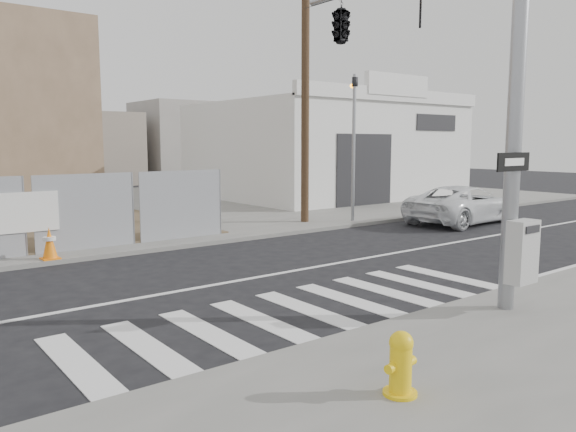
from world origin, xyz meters
TOP-DOWN VIEW (x-y plane):
  - ground at (0.00, 0.00)m, footprint 100.00×100.00m
  - sidewalk_far at (0.00, 14.00)m, footprint 50.00×20.00m
  - signal_pole at (2.49, -2.05)m, footprint 0.96×5.87m
  - far_signal_pole at (8.00, 4.60)m, footprint 0.16×0.20m
  - concrete_wall_right at (-0.50, 14.08)m, footprint 5.50×1.30m
  - auto_shop at (14.00, 12.97)m, footprint 12.00×10.20m
  - utility_pole_right at (6.50, 5.50)m, footprint 1.60×0.28m
  - fire_hydrant at (-1.49, -5.93)m, footprint 0.46×0.45m
  - suv at (11.41, 2.31)m, footprint 5.05×2.52m
  - traffic_cone_d at (-2.55, 4.22)m, footprint 0.42×0.42m

SIDE VIEW (x-z plane):
  - ground at x=0.00m, z-range 0.00..0.00m
  - sidewalk_far at x=0.00m, z-range 0.00..0.12m
  - fire_hydrant at x=-1.49m, z-range 0.12..0.85m
  - traffic_cone_d at x=-2.55m, z-range 0.11..0.90m
  - suv at x=11.41m, z-range 0.00..1.37m
  - auto_shop at x=14.00m, z-range -0.44..5.51m
  - concrete_wall_right at x=-0.50m, z-range -0.62..7.38m
  - far_signal_pole at x=8.00m, z-range 0.68..6.28m
  - signal_pole at x=2.49m, z-range 1.28..8.28m
  - utility_pole_right at x=6.50m, z-range 0.20..10.20m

